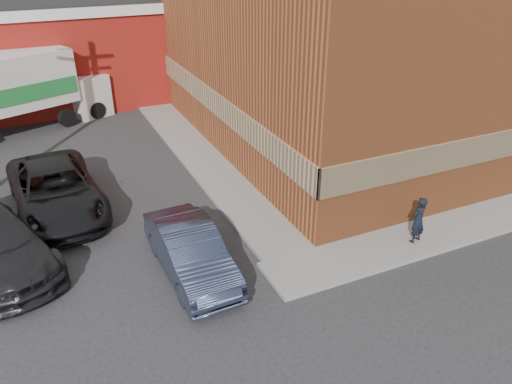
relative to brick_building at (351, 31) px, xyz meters
name	(u,v)px	position (x,y,z in m)	size (l,w,h in m)	color
ground	(272,262)	(-8.50, -9.00, -4.68)	(90.00, 90.00, 0.00)	#28282B
brick_building	(351,31)	(0.00, 0.00, 0.00)	(14.25, 18.25, 9.36)	#9C4F28
sidewalk_south	(481,220)	(-1.00, -9.90, -4.62)	(16.00, 1.80, 0.12)	gray
sidewalk_west	(195,151)	(-7.90, 0.00, -4.62)	(1.80, 18.00, 0.12)	gray
warehouse	(14,53)	(-14.50, 11.00, -1.87)	(16.30, 8.30, 5.60)	maroon
man	(418,220)	(-3.97, -10.02, -3.79)	(0.56, 0.37, 1.54)	black
sedan	(191,251)	(-10.83, -8.50, -3.95)	(1.56, 4.46, 1.47)	#2F364F
suv_a	(56,190)	(-13.95, -3.08, -3.85)	(2.75, 5.97, 1.66)	black
box_truck	(23,86)	(-14.36, 6.23, -2.49)	(7.99, 4.96, 3.80)	silver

